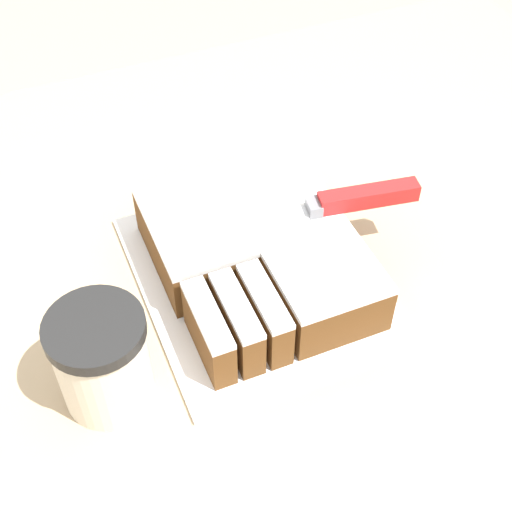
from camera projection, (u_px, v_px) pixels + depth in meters
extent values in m
cube|color=tan|center=(254.00, 474.00, 1.19)|extent=(1.40, 1.10, 0.92)
cube|color=white|center=(256.00, 277.00, 0.87)|extent=(0.27, 0.32, 0.01)
cube|color=brown|center=(239.00, 228.00, 0.88)|extent=(0.22, 0.16, 0.06)
cube|color=white|center=(239.00, 208.00, 0.86)|extent=(0.22, 0.16, 0.01)
cube|color=brown|center=(326.00, 293.00, 0.81)|extent=(0.12, 0.11, 0.06)
cube|color=white|center=(328.00, 273.00, 0.79)|extent=(0.12, 0.11, 0.01)
cube|color=brown|center=(209.00, 334.00, 0.77)|extent=(0.03, 0.10, 0.06)
cube|color=white|center=(207.00, 315.00, 0.75)|extent=(0.03, 0.10, 0.01)
cube|color=brown|center=(237.00, 325.00, 0.78)|extent=(0.03, 0.10, 0.06)
cube|color=white|center=(236.00, 305.00, 0.76)|extent=(0.03, 0.10, 0.01)
cube|color=brown|center=(264.00, 316.00, 0.79)|extent=(0.03, 0.10, 0.06)
cube|color=white|center=(265.00, 296.00, 0.76)|extent=(0.03, 0.10, 0.01)
cube|color=silver|center=(246.00, 222.00, 0.83)|extent=(0.18, 0.05, 0.00)
cube|color=slate|center=(314.00, 207.00, 0.84)|extent=(0.02, 0.03, 0.02)
cube|color=red|center=(368.00, 196.00, 0.85)|extent=(0.13, 0.04, 0.02)
cylinder|color=beige|center=(104.00, 364.00, 0.73)|extent=(0.10, 0.10, 0.10)
cylinder|color=black|center=(94.00, 329.00, 0.68)|extent=(0.10, 0.10, 0.01)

